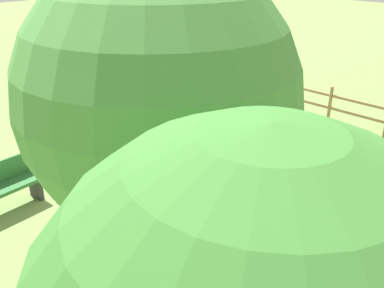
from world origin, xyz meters
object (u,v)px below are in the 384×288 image
conductor_person (252,117)px  oak_tree_far (159,99)px  locomotive (228,163)px  passenger_car (157,135)px  park_bench (1,188)px

conductor_person → oak_tree_far: bearing=25.2°
locomotive → conductor_person: conductor_person is taller
locomotive → passenger_car: bearing=-90.0°
passenger_car → oak_tree_far: oak_tree_far is taller
passenger_car → oak_tree_far: size_ratio=0.59×
conductor_person → park_bench: conductor_person is taller
passenger_car → park_bench: bearing=-3.0°
locomotive → oak_tree_far: size_ratio=0.36×
locomotive → oak_tree_far: 3.93m
passenger_car → oak_tree_far: 5.02m
passenger_car → conductor_person: 2.00m
conductor_person → park_bench: (4.29, -1.74, -0.54)m
park_bench → passenger_car: bearing=177.0°
locomotive → park_bench: locomotive is taller
passenger_car → park_bench: size_ratio=1.77×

